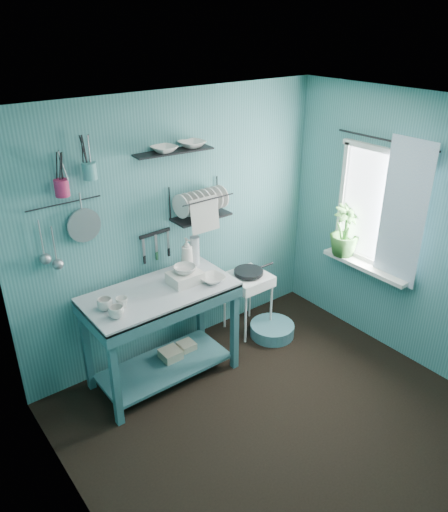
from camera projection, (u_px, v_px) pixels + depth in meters
floor at (282, 423)px, 4.13m from camera, size 3.20×3.20×0.00m
ceiling at (303, 115)px, 3.03m from camera, size 3.20×3.20×0.00m
wall_back at (177, 228)px, 4.65m from camera, size 3.20×0.00×3.20m
wall_left at (78, 384)px, 2.71m from camera, size 0.00×3.00×3.00m
wall_right at (419, 238)px, 4.45m from camera, size 0.00×3.00×3.00m
work_counter at (163, 335)px, 4.46m from camera, size 1.32×0.68×0.93m
mug_left at (116, 312)px, 3.86m from camera, size 0.12×0.12×0.10m
mug_mid at (122, 303)px, 3.98m from camera, size 0.14×0.14×0.09m
mug_right at (105, 304)px, 3.96m from camera, size 0.17×0.17×0.10m
wash_tub at (185, 278)px, 4.36m from camera, size 0.28×0.22×0.10m
tub_bowl at (185, 269)px, 4.32m from camera, size 0.20×0.19×0.06m
soap_bottle at (187, 253)px, 4.56m from camera, size 0.12×0.12×0.30m
water_bottle at (195, 251)px, 4.63m from camera, size 0.09×0.09×0.28m
counter_bowl at (212, 279)px, 4.38m from camera, size 0.22×0.22×0.05m
hotplate_stand at (248, 302)px, 5.23m from camera, size 0.45×0.45×0.65m
frying_pan at (249, 272)px, 5.07m from camera, size 0.30×0.30×0.03m
knife_strip at (155, 233)px, 4.47m from camera, size 0.32×0.04×0.03m
dish_rack at (201, 201)px, 4.54m from camera, size 0.56×0.27×0.32m
upper_shelf at (173, 151)px, 4.21m from camera, size 0.71×0.25×0.01m
shelf_bowl_left at (164, 147)px, 4.14m from camera, size 0.24×0.24×0.05m
shelf_bowl_right at (192, 144)px, 4.29m from camera, size 0.24×0.24×0.05m
utensil_cup_magenta at (62, 188)px, 3.74m from camera, size 0.11×0.11×0.13m
utensil_cup_teal at (90, 171)px, 3.83m from camera, size 0.11×0.11×0.13m
colander at (84, 225)px, 4.00m from camera, size 0.28×0.03×0.28m
ladle_outer at (41, 238)px, 3.82m from camera, size 0.01×0.01×0.30m
ladle_inner at (54, 244)px, 3.90m from camera, size 0.01×0.01×0.30m
hook_rail at (64, 203)px, 3.85m from camera, size 0.60×0.01×0.01m
window_glass at (379, 208)px, 4.70m from camera, size 0.00×1.10×1.10m
windowsill at (365, 266)px, 4.91m from camera, size 0.16×0.95×0.04m
curtain at (403, 214)px, 4.43m from camera, size 0.00×1.35×1.35m
curtain_rod at (386, 140)px, 4.39m from camera, size 0.02×1.05×0.02m
potted_plant at (345, 231)px, 5.00m from camera, size 0.33×0.33×0.52m
storage_tin_large at (171, 360)px, 4.71m from camera, size 0.18×0.18×0.22m
storage_tin_small at (187, 351)px, 4.84m from camera, size 0.15×0.15×0.20m
floor_basin at (272, 330)px, 5.23m from camera, size 0.46×0.46×0.13m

